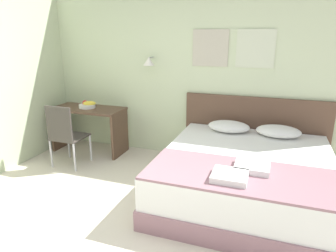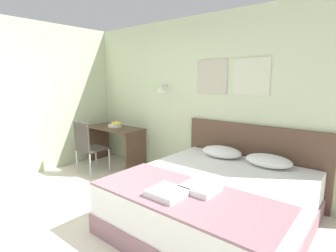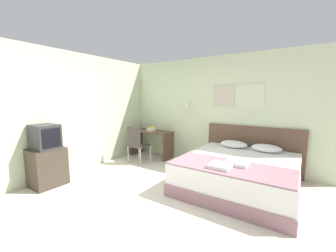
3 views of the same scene
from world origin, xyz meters
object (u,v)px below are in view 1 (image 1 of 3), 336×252
at_px(headboard, 254,131).
at_px(pillow_right, 278,131).
at_px(desk_chair, 65,132).
at_px(fruit_bowl, 87,105).
at_px(bed, 245,177).
at_px(pillow_left, 229,126).
at_px(folded_towel_mid_bed, 230,176).
at_px(folded_towel_near_foot, 252,167).
at_px(throw_blanket, 242,175).
at_px(desk, 89,121).

height_order(headboard, pillow_right, headboard).
relative_size(headboard, desk_chair, 2.20).
distance_m(desk_chair, fruit_bowl, 0.73).
relative_size(bed, pillow_left, 3.53).
xyz_separation_m(pillow_right, folded_towel_mid_bed, (-0.43, -1.52, -0.02)).
height_order(headboard, folded_towel_near_foot, headboard).
distance_m(bed, headboard, 1.09).
distance_m(folded_towel_near_foot, folded_towel_mid_bed, 0.34).
height_order(headboard, fruit_bowl, headboard).
relative_size(folded_towel_mid_bed, fruit_bowl, 1.11).
relative_size(pillow_right, folded_towel_near_foot, 1.73).
xyz_separation_m(bed, headboard, (0.00, 1.06, 0.24)).
xyz_separation_m(folded_towel_near_foot, fruit_bowl, (-2.71, 1.18, 0.17)).
bearing_deg(fruit_bowl, headboard, 7.30).
bearing_deg(pillow_right, throw_blanket, -103.55).
relative_size(bed, desk_chair, 2.19).
distance_m(folded_towel_near_foot, desk, 2.94).
height_order(pillow_right, throw_blanket, pillow_right).
relative_size(pillow_left, desk, 0.50).
distance_m(headboard, pillow_left, 0.45).
distance_m(pillow_left, folded_towel_mid_bed, 1.54).
xyz_separation_m(desk, desk_chair, (0.04, -0.67, 0.02)).
xyz_separation_m(throw_blanket, desk_chair, (-2.57, 0.64, -0.04)).
bearing_deg(desk_chair, desk, 93.73).
xyz_separation_m(headboard, throw_blanket, (0.00, -1.66, 0.06)).
relative_size(folded_towel_near_foot, desk_chair, 0.36).
distance_m(throw_blanket, folded_towel_near_foot, 0.17).
bearing_deg(desk, fruit_bowl, 131.30).
distance_m(pillow_left, desk_chair, 2.36).
relative_size(headboard, fruit_bowl, 7.01).
height_order(bed, throw_blanket, throw_blanket).
bearing_deg(desk, desk_chair, -86.27).
xyz_separation_m(bed, folded_towel_near_foot, (0.09, -0.45, 0.34)).
relative_size(folded_towel_mid_bed, desk_chair, 0.35).
xyz_separation_m(desk_chair, fruit_bowl, (-0.05, 0.68, 0.25)).
height_order(pillow_left, pillow_right, same).
xyz_separation_m(folded_towel_near_foot, folded_towel_mid_bed, (-0.18, -0.29, 0.00)).
xyz_separation_m(headboard, desk, (-2.61, -0.34, 0.00)).
distance_m(bed, pillow_right, 0.92).
relative_size(headboard, desk, 1.76).
xyz_separation_m(throw_blanket, fruit_bowl, (-2.62, 1.32, 0.21)).
xyz_separation_m(headboard, pillow_right, (0.33, -0.28, 0.12)).
bearing_deg(pillow_left, desk, -178.37).
bearing_deg(pillow_right, fruit_bowl, -178.92).
xyz_separation_m(bed, throw_blanket, (0.00, -0.60, 0.30)).
xyz_separation_m(bed, pillow_right, (0.33, 0.78, 0.36)).
height_order(headboard, throw_blanket, headboard).
bearing_deg(throw_blanket, folded_towel_mid_bed, -123.48).
distance_m(headboard, desk_chair, 2.76).
height_order(folded_towel_near_foot, fruit_bowl, fruit_bowl).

